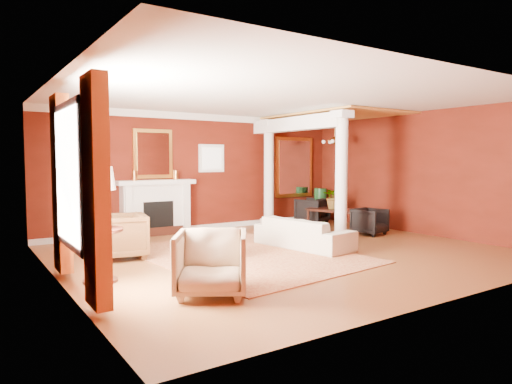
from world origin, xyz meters
TOP-DOWN VIEW (x-y plane):
  - ground at (0.00, 0.00)m, footprint 8.00×8.00m
  - room_shell at (0.00, 0.00)m, footprint 8.04×7.04m
  - fireplace at (-1.30, 3.32)m, footprint 1.85×0.42m
  - overmantel_mirror at (-1.30, 3.45)m, footprint 0.95×0.07m
  - flank_window_left at (-2.85, 3.46)m, footprint 0.70×0.07m
  - flank_window_right at (0.25, 3.46)m, footprint 0.70×0.07m
  - left_window at (-3.89, -0.60)m, footprint 0.21×2.55m
  - column_front at (1.70, 0.30)m, footprint 0.36×0.36m
  - column_back at (1.70, 3.00)m, footprint 0.36×0.36m
  - header_beam at (1.70, 1.90)m, footprint 0.30×3.20m
  - amber_ceiling at (2.85, 1.75)m, footprint 2.30×3.40m
  - dining_mirror at (2.90, 3.45)m, footprint 1.30×0.07m
  - chandelier at (2.90, 1.80)m, footprint 0.60×0.62m
  - crown_trim at (0.00, 3.46)m, footprint 8.00×0.08m
  - base_trim at (0.00, 3.46)m, footprint 8.00×0.08m
  - rug at (-0.80, 0.23)m, footprint 3.68×4.63m
  - sofa at (0.57, 0.19)m, footprint 0.93×2.13m
  - armchair_leopard at (-2.77, 1.21)m, footprint 0.95×0.99m
  - armchair_stripe at (-2.46, -1.64)m, footprint 1.21×1.19m
  - coffee_table at (-1.28, 0.21)m, footprint 0.97×0.97m
  - coffee_book at (-1.28, 0.23)m, footprint 0.17×0.03m
  - side_table at (-3.50, -0.20)m, footprint 0.66×0.66m
  - dining_table at (3.03, 1.87)m, footprint 0.94×1.47m
  - dining_chair_near at (2.91, 0.58)m, footprint 0.79×0.76m
  - dining_chair_far at (3.05, 2.83)m, footprint 0.96×0.93m
  - green_urn at (3.50, 3.00)m, footprint 0.40×0.40m
  - potted_plant at (2.98, 1.89)m, footprint 0.70×0.75m

SIDE VIEW (x-z plane):
  - ground at x=0.00m, z-range 0.00..0.00m
  - rug at x=-0.80m, z-range 0.00..0.02m
  - base_trim at x=0.00m, z-range 0.00..0.12m
  - dining_chair_near at x=2.91m, z-range 0.00..0.69m
  - green_urn at x=3.50m, z-range -0.10..0.86m
  - dining_chair_far at x=3.05m, z-range 0.00..0.77m
  - dining_table at x=3.03m, z-range 0.00..0.77m
  - sofa at x=0.57m, z-range 0.00..0.80m
  - armchair_leopard at x=-2.77m, z-range 0.00..0.88m
  - coffee_table at x=-1.28m, z-range 0.20..0.69m
  - armchair_stripe at x=-2.46m, z-range 0.00..0.93m
  - coffee_book at x=-1.28m, z-range 0.49..0.72m
  - fireplace at x=-1.30m, z-range 0.00..1.29m
  - potted_plant at x=2.98m, z-range 0.77..1.28m
  - side_table at x=-3.50m, z-range 0.31..1.97m
  - left_window at x=-3.89m, z-range 0.12..2.72m
  - column_front at x=1.70m, z-range 0.03..2.83m
  - column_back at x=1.70m, z-range 0.03..2.83m
  - dining_mirror at x=2.90m, z-range 0.70..2.40m
  - flank_window_left at x=-2.85m, z-range 1.45..2.15m
  - flank_window_right at x=0.25m, z-range 1.45..2.15m
  - overmantel_mirror at x=-1.30m, z-range 1.33..2.47m
  - room_shell at x=0.00m, z-range 0.56..3.48m
  - chandelier at x=2.90m, z-range 1.87..2.62m
  - header_beam at x=1.70m, z-range 2.46..2.78m
  - crown_trim at x=0.00m, z-range 2.74..2.90m
  - amber_ceiling at x=2.85m, z-range 2.85..2.89m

